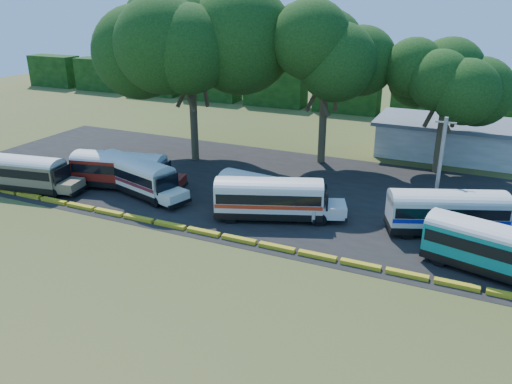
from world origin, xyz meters
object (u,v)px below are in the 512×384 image
at_px(bus_cream_west, 137,174).
at_px(bus_white_red, 272,196).
at_px(bus_red, 122,168).
at_px(tree_west, 190,41).
at_px(bus_beige, 23,171).
at_px(bus_teal, 499,248).

bearing_deg(bus_cream_west, bus_white_red, 15.75).
bearing_deg(bus_red, tree_west, 69.91).
relative_size(bus_beige, bus_teal, 0.97).
bearing_deg(bus_teal, bus_white_red, -173.16).
height_order(bus_red, bus_cream_west, bus_red).
xyz_separation_m(bus_cream_west, bus_white_red, (13.20, -0.14, 0.05)).
bearing_deg(bus_cream_west, bus_red, -177.61).
xyz_separation_m(bus_teal, tree_west, (-30.30, 13.43, 10.59)).
bearing_deg(bus_teal, bus_cream_west, -170.09).
height_order(bus_beige, bus_red, bus_red).
relative_size(bus_red, bus_teal, 1.01).
bearing_deg(bus_cream_west, bus_beige, -143.24).
bearing_deg(bus_red, bus_white_red, -14.63).
distance_m(bus_red, bus_white_red, 15.34).
bearing_deg(bus_beige, tree_west, 48.47).
xyz_separation_m(bus_white_red, bus_teal, (16.45, -2.18, 0.02)).
bearing_deg(bus_beige, bus_teal, -7.32).
height_order(bus_white_red, tree_west, tree_west).
xyz_separation_m(bus_red, bus_teal, (31.78, -2.85, -0.02)).
height_order(bus_teal, tree_west, tree_west).
height_order(bus_beige, bus_cream_west, bus_cream_west).
height_order(bus_red, bus_teal, bus_red).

